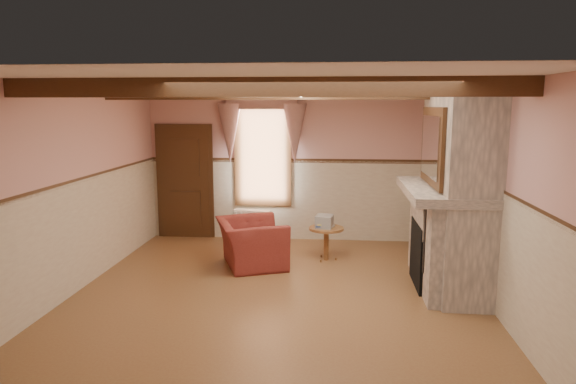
# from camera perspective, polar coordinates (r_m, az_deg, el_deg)

# --- Properties ---
(floor) EXTENTS (5.50, 6.00, 0.01)m
(floor) POSITION_cam_1_polar(r_m,az_deg,el_deg) (7.03, -1.30, -11.39)
(floor) COLOR brown
(floor) RESTS_ON ground
(ceiling) EXTENTS (5.50, 6.00, 0.01)m
(ceiling) POSITION_cam_1_polar(r_m,az_deg,el_deg) (6.57, -1.40, 12.07)
(ceiling) COLOR silver
(ceiling) RESTS_ON wall_back
(wall_back) EXTENTS (5.50, 0.02, 2.80)m
(wall_back) POSITION_cam_1_polar(r_m,az_deg,el_deg) (9.61, 0.77, 2.92)
(wall_back) COLOR #CD948E
(wall_back) RESTS_ON floor
(wall_front) EXTENTS (5.50, 0.02, 2.80)m
(wall_front) POSITION_cam_1_polar(r_m,az_deg,el_deg) (3.77, -6.80, -7.69)
(wall_front) COLOR #CD948E
(wall_front) RESTS_ON floor
(wall_left) EXTENTS (0.02, 6.00, 2.80)m
(wall_left) POSITION_cam_1_polar(r_m,az_deg,el_deg) (7.49, -22.72, 0.28)
(wall_left) COLOR #CD948E
(wall_left) RESTS_ON floor
(wall_right) EXTENTS (0.02, 6.00, 2.80)m
(wall_right) POSITION_cam_1_polar(r_m,az_deg,el_deg) (6.90, 21.98, -0.42)
(wall_right) COLOR #CD948E
(wall_right) RESTS_ON floor
(wainscot) EXTENTS (5.50, 6.00, 1.50)m
(wainscot) POSITION_cam_1_polar(r_m,az_deg,el_deg) (6.79, -1.33, -5.47)
(wainscot) COLOR beige
(wainscot) RESTS_ON floor
(chair_rail) EXTENTS (5.50, 6.00, 0.08)m
(chair_rail) POSITION_cam_1_polar(r_m,az_deg,el_deg) (6.64, -1.35, 0.79)
(chair_rail) COLOR black
(chair_rail) RESTS_ON wainscot
(firebox) EXTENTS (0.20, 0.95, 0.90)m
(firebox) POSITION_cam_1_polar(r_m,az_deg,el_deg) (7.51, 14.70, -6.70)
(firebox) COLOR black
(firebox) RESTS_ON floor
(armchair) EXTENTS (1.33, 1.41, 0.73)m
(armchair) POSITION_cam_1_polar(r_m,az_deg,el_deg) (8.18, -4.09, -5.67)
(armchair) COLOR maroon
(armchair) RESTS_ON floor
(side_table) EXTENTS (0.72, 0.72, 0.55)m
(side_table) POSITION_cam_1_polar(r_m,az_deg,el_deg) (8.49, 4.27, -5.75)
(side_table) COLOR brown
(side_table) RESTS_ON floor
(book_stack) EXTENTS (0.30, 0.35, 0.20)m
(book_stack) POSITION_cam_1_polar(r_m,az_deg,el_deg) (8.40, 4.06, -3.26)
(book_stack) COLOR #B7AD8C
(book_stack) RESTS_ON side_table
(radiator) EXTENTS (0.72, 0.31, 0.60)m
(radiator) POSITION_cam_1_polar(r_m,az_deg,el_deg) (9.60, -4.00, -3.77)
(radiator) COLOR white
(radiator) RESTS_ON floor
(bowl) EXTENTS (0.32, 0.32, 0.08)m
(bowl) POSITION_cam_1_polar(r_m,az_deg,el_deg) (7.49, 16.68, 1.08)
(bowl) COLOR brown
(bowl) RESTS_ON mantel
(mantel_clock) EXTENTS (0.14, 0.24, 0.20)m
(mantel_clock) POSITION_cam_1_polar(r_m,az_deg,el_deg) (8.08, 15.87, 2.15)
(mantel_clock) COLOR black
(mantel_clock) RESTS_ON mantel
(oil_lamp) EXTENTS (0.11, 0.11, 0.28)m
(oil_lamp) POSITION_cam_1_polar(r_m,az_deg,el_deg) (7.73, 16.35, 2.10)
(oil_lamp) COLOR gold
(oil_lamp) RESTS_ON mantel
(candle_red) EXTENTS (0.06, 0.06, 0.16)m
(candle_red) POSITION_cam_1_polar(r_m,az_deg,el_deg) (6.59, 18.24, 0.23)
(candle_red) COLOR #9F2813
(candle_red) RESTS_ON mantel
(jar_yellow) EXTENTS (0.06, 0.06, 0.12)m
(jar_yellow) POSITION_cam_1_polar(r_m,az_deg,el_deg) (6.91, 17.64, 0.51)
(jar_yellow) COLOR gold
(jar_yellow) RESTS_ON mantel
(fireplace) EXTENTS (0.85, 2.00, 2.80)m
(fireplace) POSITION_cam_1_polar(r_m,az_deg,el_deg) (7.39, 18.26, 0.42)
(fireplace) COLOR gray
(fireplace) RESTS_ON floor
(mantel) EXTENTS (1.05, 2.05, 0.12)m
(mantel) POSITION_cam_1_polar(r_m,az_deg,el_deg) (7.35, 16.88, 0.13)
(mantel) COLOR gray
(mantel) RESTS_ON fireplace
(overmantel_mirror) EXTENTS (0.06, 1.44, 1.04)m
(overmantel_mirror) POSITION_cam_1_polar(r_m,az_deg,el_deg) (7.25, 15.68, 4.92)
(overmantel_mirror) COLOR silver
(overmantel_mirror) RESTS_ON fireplace
(door) EXTENTS (1.10, 0.10, 2.10)m
(door) POSITION_cam_1_polar(r_m,az_deg,el_deg) (9.99, -11.36, 0.97)
(door) COLOR black
(door) RESTS_ON floor
(window) EXTENTS (1.06, 0.08, 2.02)m
(window) POSITION_cam_1_polar(r_m,az_deg,el_deg) (9.62, -2.81, 4.42)
(window) COLOR white
(window) RESTS_ON wall_back
(window_drapes) EXTENTS (1.30, 0.14, 1.40)m
(window_drapes) POSITION_cam_1_polar(r_m,az_deg,el_deg) (9.50, -2.92, 7.97)
(window_drapes) COLOR gray
(window_drapes) RESTS_ON wall_back
(ceiling_beam_front) EXTENTS (5.50, 0.18, 0.20)m
(ceiling_beam_front) POSITION_cam_1_polar(r_m,az_deg,el_deg) (5.37, -2.95, 11.55)
(ceiling_beam_front) COLOR black
(ceiling_beam_front) RESTS_ON ceiling
(ceiling_beam_back) EXTENTS (5.50, 0.18, 0.20)m
(ceiling_beam_back) POSITION_cam_1_polar(r_m,az_deg,el_deg) (7.76, -0.32, 10.95)
(ceiling_beam_back) COLOR black
(ceiling_beam_back) RESTS_ON ceiling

